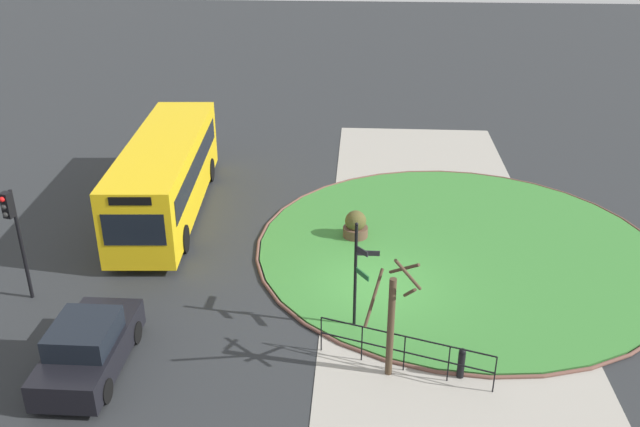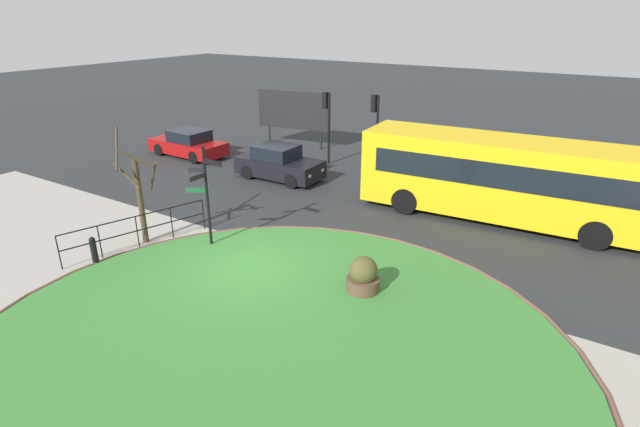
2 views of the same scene
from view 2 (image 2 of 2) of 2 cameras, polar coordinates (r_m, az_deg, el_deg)
The scene contains 15 objects.
ground at distance 14.97m, azimuth -8.17°, elevation -6.61°, with size 120.00×120.00×0.00m, color #282B2D.
sidewalk_paving at distance 13.64m, azimuth -14.12°, elevation -10.17°, with size 32.00×7.65×0.02m, color #9E998E.
grass_island at distance 11.52m, azimuth -6.54°, elevation -16.10°, with size 14.06×14.06×0.10m, color #387A33.
grass_kerb_ring at distance 11.51m, azimuth -6.54°, elevation -16.08°, with size 14.37×14.37×0.11m, color brown.
signpost_directional at distance 15.95m, azimuth -13.06°, elevation 2.59°, with size 1.28×0.71×3.41m.
bollard_foreground at distance 16.49m, azimuth -24.58°, elevation -3.89°, with size 0.19×0.19×0.92m.
railing_grass_edge at distance 17.00m, azimuth -20.34°, elevation -1.54°, with size 1.49×4.50×1.12m.
bus_yellow at distance 19.07m, azimuth 20.24°, elevation 3.92°, with size 10.19×3.08×3.00m.
car_near_lane at distance 27.44m, azimuth -14.90°, elevation 7.72°, with size 4.42×1.99×1.40m.
car_far_lane at distance 22.83m, azimuth -4.75°, elevation 5.72°, with size 4.00×1.81×1.55m.
traffic_light_near at distance 24.81m, azimuth 0.77°, elevation 11.64°, with size 0.49×0.28×3.55m.
traffic_light_far at distance 23.37m, azimuth 6.39°, elevation 11.05°, with size 0.48×0.32×3.67m.
billboard_left at distance 28.30m, azimuth -3.00°, elevation 11.70°, with size 4.42×0.79×3.10m.
planter_near_signpost at distance 13.57m, azimuth 4.99°, elevation -7.31°, with size 0.91×0.91×1.10m.
street_tree_bare at distance 16.93m, azimuth -20.15°, elevation 2.34°, with size 1.43×1.43×3.84m.
Camera 2 is at (8.72, -9.84, 7.16)m, focal length 27.81 mm.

